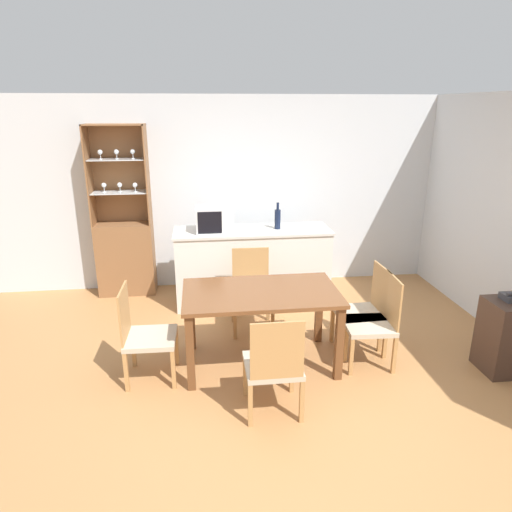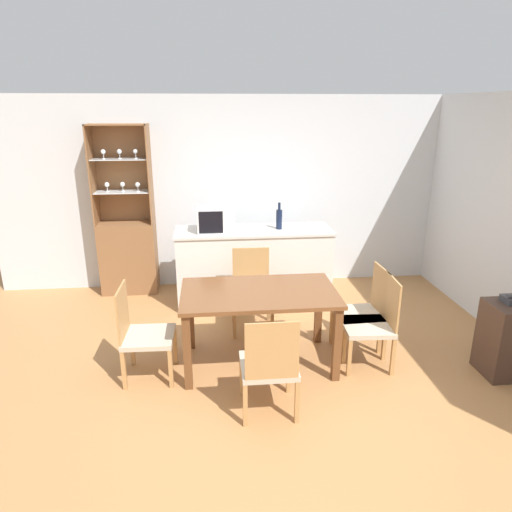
{
  "view_description": "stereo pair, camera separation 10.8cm",
  "coord_description": "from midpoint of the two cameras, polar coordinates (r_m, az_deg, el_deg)",
  "views": [
    {
      "loc": [
        -0.65,
        -3.49,
        2.4
      ],
      "look_at": [
        -0.07,
        1.16,
        0.86
      ],
      "focal_mm": 32.0,
      "sensor_mm": 36.0,
      "label": 1
    },
    {
      "loc": [
        -0.54,
        -3.5,
        2.4
      ],
      "look_at": [
        -0.07,
        1.16,
        0.86
      ],
      "focal_mm": 32.0,
      "sensor_mm": 36.0,
      "label": 2
    }
  ],
  "objects": [
    {
      "name": "display_cabinet",
      "position": [
        6.27,
        -16.5,
        1.22
      ],
      "size": [
        0.73,
        0.36,
        2.2
      ],
      "color": "brown",
      "rests_on": "ground_plane"
    },
    {
      "name": "kitchen_counter",
      "position": [
        5.77,
        -0.99,
        -1.26
      ],
      "size": [
        1.93,
        0.61,
        0.95
      ],
      "color": "silver",
      "rests_on": "ground_plane"
    },
    {
      "name": "ground_plane",
      "position": [
        4.28,
        2.24,
        -15.88
      ],
      "size": [
        18.0,
        18.0,
        0.0
      ],
      "primitive_type": "plane",
      "color": "#B27A47"
    },
    {
      "name": "microwave",
      "position": [
        5.54,
        -5.77,
        4.58
      ],
      "size": [
        0.44,
        0.33,
        0.3
      ],
      "color": "silver",
      "rests_on": "kitchen_counter"
    },
    {
      "name": "dining_chair_side_right_near",
      "position": [
        4.53,
        13.83,
        -8.04
      ],
      "size": [
        0.47,
        0.47,
        0.89
      ],
      "rotation": [
        0.0,
        0.0,
        1.51
      ],
      "color": "#C1B299",
      "rests_on": "ground_plane"
    },
    {
      "name": "dining_chair_head_far",
      "position": [
        5.1,
        -1.15,
        -4.46
      ],
      "size": [
        0.46,
        0.46,
        0.89
      ],
      "rotation": [
        0.0,
        0.0,
        3.11
      ],
      "color": "#C1B299",
      "rests_on": "ground_plane"
    },
    {
      "name": "wall_back",
      "position": [
        6.26,
        -1.51,
        7.85
      ],
      "size": [
        6.8,
        0.06,
        2.55
      ],
      "color": "silver",
      "rests_on": "ground_plane"
    },
    {
      "name": "wine_bottle",
      "position": [
        5.64,
        2.16,
        4.7
      ],
      "size": [
        0.07,
        0.07,
        0.33
      ],
      "color": "#141E38",
      "rests_on": "kitchen_counter"
    },
    {
      "name": "dining_chair_side_right_far",
      "position": [
        4.75,
        12.74,
        -6.69
      ],
      "size": [
        0.47,
        0.47,
        0.89
      ],
      "rotation": [
        0.0,
        0.0,
        1.61
      ],
      "color": "#C1B299",
      "rests_on": "ground_plane"
    },
    {
      "name": "dining_chair_head_near",
      "position": [
        3.74,
        1.35,
        -13.51
      ],
      "size": [
        0.45,
        0.45,
        0.89
      ],
      "rotation": [
        0.0,
        0.0,
        -0.0
      ],
      "color": "#C1B299",
      "rests_on": "ground_plane"
    },
    {
      "name": "dining_table",
      "position": [
        4.31,
        -0.11,
        -5.74
      ],
      "size": [
        1.45,
        0.84,
        0.76
      ],
      "color": "brown",
      "rests_on": "ground_plane"
    },
    {
      "name": "dining_chair_side_left_near",
      "position": [
        4.31,
        -14.44,
        -9.56
      ],
      "size": [
        0.46,
        0.46,
        0.89
      ],
      "rotation": [
        0.0,
        0.0,
        -1.6
      ],
      "color": "#C1B299",
      "rests_on": "ground_plane"
    }
  ]
}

